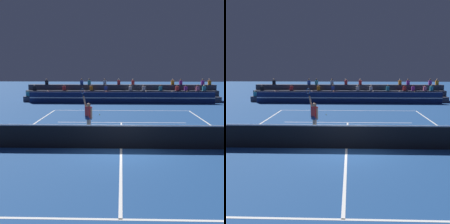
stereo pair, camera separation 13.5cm
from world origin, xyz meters
TOP-DOWN VIEW (x-y plane):
  - ground_plane at (0.00, 0.00)m, footprint 120.00×120.00m
  - court_lines at (0.00, 0.00)m, footprint 11.10×23.90m
  - tennis_net at (0.00, 0.00)m, footprint 12.00×0.10m
  - sponsor_banner_wall at (0.00, 16.85)m, footprint 18.00×0.26m
  - bleacher_stand at (0.01, 19.39)m, footprint 19.87×2.85m
  - tennis_player at (-1.72, 2.67)m, footprint 0.71×0.76m
  - tennis_ball at (-1.63, 9.48)m, footprint 0.07×0.07m

SIDE VIEW (x-z plane):
  - ground_plane at x=0.00m, z-range 0.00..0.00m
  - court_lines at x=0.00m, z-range 0.00..0.01m
  - tennis_ball at x=-1.63m, z-range 0.00..0.07m
  - tennis_net at x=0.00m, z-range -0.01..1.09m
  - sponsor_banner_wall at x=0.00m, z-range 0.00..1.10m
  - bleacher_stand at x=0.01m, z-range -0.49..1.79m
  - tennis_player at x=-1.72m, z-range -0.26..2.23m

